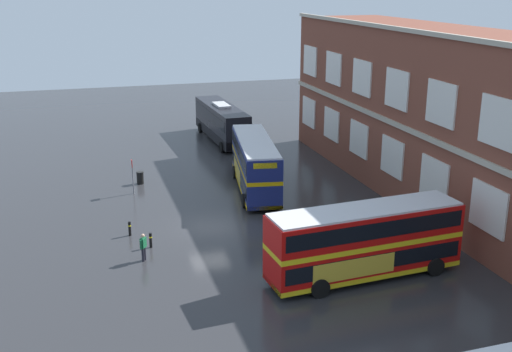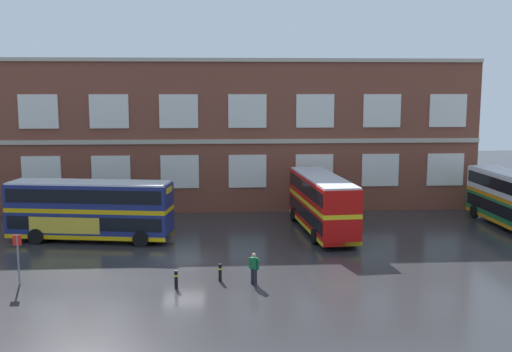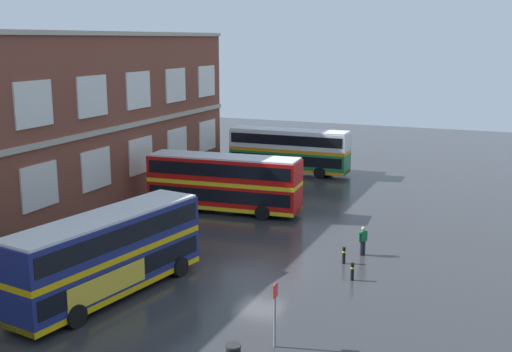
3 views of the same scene
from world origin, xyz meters
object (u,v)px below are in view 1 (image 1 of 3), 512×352
station_litter_bin (140,178)px  safety_bollard_west (151,240)px  double_decker_middle (365,241)px  touring_coach (222,122)px  safety_bollard_east (130,228)px  double_decker_near (255,164)px  bus_stand_flag (133,173)px  waiting_passenger (143,246)px

station_litter_bin → safety_bollard_west: bearing=-3.6°
double_decker_middle → safety_bollard_west: double_decker_middle is taller
double_decker_middle → touring_coach: bearing=-179.5°
double_decker_middle → safety_bollard_east: bearing=-129.1°
touring_coach → double_decker_near: bearing=-4.3°
double_decker_middle → bus_stand_flag: double_decker_middle is taller
safety_bollard_west → safety_bollard_east: size_ratio=1.00×
double_decker_near → safety_bollard_west: bearing=-46.7°
double_decker_near → double_decker_middle: size_ratio=1.01×
safety_bollard_east → station_litter_bin: bearing=170.0°
double_decker_near → safety_bollard_east: size_ratio=11.86×
waiting_passenger → safety_bollard_west: 1.95m
waiting_passenger → touring_coach: bearing=157.4°
double_decker_middle → touring_coach: size_ratio=0.92×
waiting_passenger → safety_bollard_east: size_ratio=1.79×
safety_bollard_west → safety_bollard_east: bearing=-155.3°
double_decker_near → bus_stand_flag: double_decker_near is taller
bus_stand_flag → safety_bollard_west: size_ratio=2.84×
double_decker_near → station_litter_bin: double_decker_near is taller
station_litter_bin → safety_bollard_east: bearing=-10.0°
double_decker_middle → station_litter_bin: bearing=-153.8°
station_litter_bin → safety_bollard_east: size_ratio=1.08×
waiting_passenger → double_decker_near: bearing=136.7°
touring_coach → bus_stand_flag: size_ratio=4.48×
double_decker_near → station_litter_bin: 9.59m
waiting_passenger → double_decker_middle: bearing=64.1°
double_decker_middle → waiting_passenger: size_ratio=6.57×
bus_stand_flag → station_litter_bin: size_ratio=2.62×
waiting_passenger → safety_bollard_west: size_ratio=1.79×
waiting_passenger → station_litter_bin: 14.78m
bus_stand_flag → double_decker_near: bearing=78.8°
safety_bollard_east → waiting_passenger: bearing=5.9°
touring_coach → station_litter_bin: size_ratio=11.74×
station_litter_bin → bus_stand_flag: bearing=-18.5°
touring_coach → bus_stand_flag: bearing=-36.1°
double_decker_near → double_decker_middle: bearing=5.3°
bus_stand_flag → safety_bollard_east: (8.31, -1.10, -1.14)m
touring_coach → waiting_passenger: bearing=-22.6°
double_decker_middle → waiting_passenger: (-5.56, -11.44, -1.22)m
safety_bollard_east → touring_coach: bearing=153.0°
double_decker_near → bus_stand_flag: size_ratio=4.17×
touring_coach → safety_bollard_west: size_ratio=12.73×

